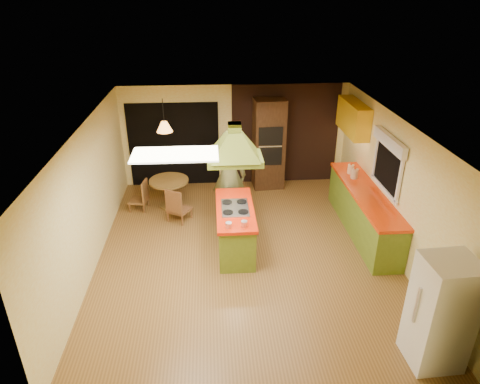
{
  "coord_description": "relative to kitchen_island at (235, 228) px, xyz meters",
  "views": [
    {
      "loc": [
        -0.61,
        -6.81,
        4.62
      ],
      "look_at": [
        -0.09,
        0.27,
        1.15
      ],
      "focal_mm": 32.0,
      "sensor_mm": 36.0,
      "label": 1
    }
  ],
  "objects": [
    {
      "name": "canister_small",
      "position": [
        2.59,
        1.13,
        0.56
      ],
      "size": [
        0.14,
        0.14,
        0.16
      ],
      "primitive_type": "cylinder",
      "rotation": [
        0.0,
        0.0,
        0.14
      ],
      "color": "beige",
      "rests_on": "right_counter"
    },
    {
      "name": "man",
      "position": [
        -0.05,
        1.22,
        0.56
      ],
      "size": [
        0.79,
        0.57,
        2.0
      ],
      "primitive_type": "imported",
      "rotation": [
        0.0,
        0.0,
        3.01
      ],
      "color": "brown",
      "rests_on": "ground"
    },
    {
      "name": "ceiling_plane",
      "position": [
        0.19,
        -0.17,
        2.06
      ],
      "size": [
        6.5,
        6.5,
        0.0
      ],
      "primitive_type": "plane",
      "rotation": [
        3.14,
        0.0,
        0.0
      ],
      "color": "silver",
      "rests_on": "room_walls"
    },
    {
      "name": "upper_cabinets",
      "position": [
        2.76,
        2.03,
        1.51
      ],
      "size": [
        0.34,
        1.4,
        0.7
      ],
      "primitive_type": "cube",
      "color": "yellow",
      "rests_on": "room_walls"
    },
    {
      "name": "refrigerator",
      "position": [
        2.48,
        -2.92,
        0.36
      ],
      "size": [
        0.69,
        0.65,
        1.6
      ],
      "primitive_type": "cube",
      "rotation": [
        0.0,
        0.0,
        0.05
      ],
      "color": "white",
      "rests_on": "ground"
    },
    {
      "name": "wall_oven",
      "position": [
        0.99,
        2.77,
        0.67
      ],
      "size": [
        0.77,
        0.64,
        2.22
      ],
      "rotation": [
        0.0,
        0.0,
        0.07
      ],
      "color": "#432915",
      "rests_on": "ground"
    },
    {
      "name": "dining_table",
      "position": [
        -1.38,
        1.83,
        0.02
      ],
      "size": [
        0.88,
        0.88,
        0.67
      ],
      "rotation": [
        0.0,
        0.0,
        -0.28
      ],
      "color": "brown",
      "rests_on": "ground"
    },
    {
      "name": "canister_large",
      "position": [
        2.59,
        1.32,
        0.58
      ],
      "size": [
        0.16,
        0.16,
        0.2
      ],
      "primitive_type": "cylinder",
      "rotation": [
        0.0,
        0.0,
        0.22
      ],
      "color": "#FFEFCD",
      "rests_on": "right_counter"
    },
    {
      "name": "chair_left",
      "position": [
        -2.08,
        1.73,
        -0.09
      ],
      "size": [
        0.45,
        0.45,
        0.71
      ],
      "primitive_type": null,
      "rotation": [
        0.0,
        0.0,
        -1.74
      ],
      "color": "brown",
      "rests_on": "ground"
    },
    {
      "name": "brick_panel",
      "position": [
        1.44,
        3.06,
        0.81
      ],
      "size": [
        2.64,
        0.03,
        2.5
      ],
      "primitive_type": "cube",
      "color": "#381E14",
      "rests_on": "ground"
    },
    {
      "name": "ground",
      "position": [
        0.19,
        -0.17,
        -0.44
      ],
      "size": [
        6.5,
        6.5,
        0.0
      ],
      "primitive_type": "plane",
      "color": "olive",
      "rests_on": "ground"
    },
    {
      "name": "right_counter",
      "position": [
        2.64,
        0.43,
        0.02
      ],
      "size": [
        0.62,
        3.05,
        0.92
      ],
      "color": "olive",
      "rests_on": "ground"
    },
    {
      "name": "canister_medium",
      "position": [
        2.59,
        1.06,
        0.58
      ],
      "size": [
        0.17,
        0.17,
        0.21
      ],
      "primitive_type": "cylinder",
      "rotation": [
        0.0,
        0.0,
        0.18
      ],
      "color": "beige",
      "rests_on": "right_counter"
    },
    {
      "name": "window_right",
      "position": [
        2.88,
        0.23,
        1.33
      ],
      "size": [
        0.12,
        1.35,
        1.06
      ],
      "color": "black",
      "rests_on": "room_walls"
    },
    {
      "name": "pendant_lamp",
      "position": [
        -1.38,
        1.83,
        1.46
      ],
      "size": [
        0.35,
        0.35,
        0.22
      ],
      "primitive_type": "cone",
      "rotation": [
        0.0,
        0.0,
        0.04
      ],
      "color": "#FF9E3F",
      "rests_on": "ceiling_plane"
    },
    {
      "name": "chair_near",
      "position": [
        -1.13,
        1.18,
        -0.05
      ],
      "size": [
        0.58,
        0.58,
        0.77
      ],
      "primitive_type": null,
      "rotation": [
        0.0,
        0.0,
        2.6
      ],
      "color": "brown",
      "rests_on": "ground"
    },
    {
      "name": "fluor_panel",
      "position": [
        -0.91,
        -1.37,
        2.04
      ],
      "size": [
        1.2,
        0.6,
        0.03
      ],
      "primitive_type": "cube",
      "color": "white",
      "rests_on": "ceiling_plane"
    },
    {
      "name": "nook_opening",
      "position": [
        -1.31,
        3.06,
        0.61
      ],
      "size": [
        2.2,
        0.03,
        2.1
      ],
      "primitive_type": "cube",
      "color": "black",
      "rests_on": "ground"
    },
    {
      "name": "kitchen_island",
      "position": [
        0.0,
        0.0,
        0.0
      ],
      "size": [
        0.71,
        1.74,
        0.89
      ],
      "rotation": [
        0.0,
        0.0,
        -0.01
      ],
      "color": "olive",
      "rests_on": "ground"
    },
    {
      "name": "range_hood",
      "position": [
        -0.0,
        -0.0,
        1.81
      ],
      "size": [
        0.97,
        0.7,
        0.79
      ],
      "rotation": [
        0.0,
        0.0,
        -0.0
      ],
      "color": "#576419",
      "rests_on": "ceiling_plane"
    },
    {
      "name": "room_walls",
      "position": [
        0.19,
        -0.17,
        0.81
      ],
      "size": [
        5.5,
        6.5,
        6.5
      ],
      "color": "#FFF7B6",
      "rests_on": "ground"
    }
  ]
}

